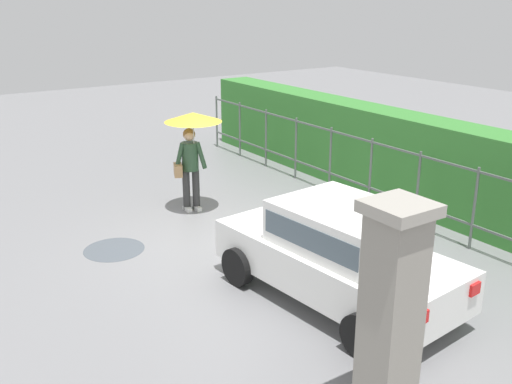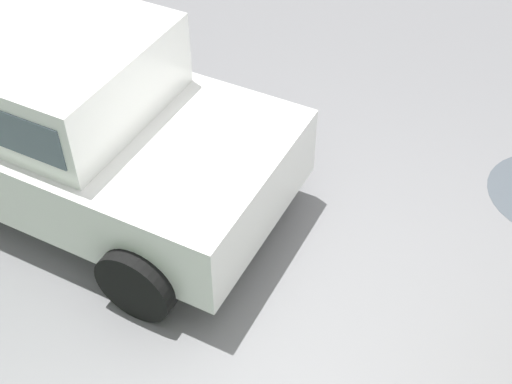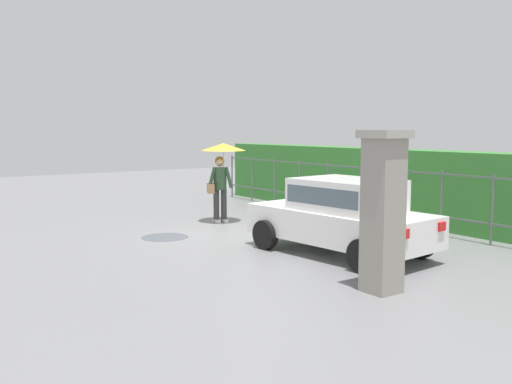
# 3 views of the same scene
# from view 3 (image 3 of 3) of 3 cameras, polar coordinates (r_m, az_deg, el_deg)

# --- Properties ---
(ground_plane) EXTENTS (40.00, 40.00, 0.00)m
(ground_plane) POSITION_cam_3_polar(r_m,az_deg,el_deg) (12.91, -0.04, -4.39)
(ground_plane) COLOR slate
(car) EXTENTS (3.86, 2.15, 1.48)m
(car) POSITION_cam_3_polar(r_m,az_deg,el_deg) (10.91, 8.85, -2.19)
(car) COLOR white
(car) RESTS_ON ground
(pedestrian) EXTENTS (1.15, 1.15, 2.07)m
(pedestrian) POSITION_cam_3_polar(r_m,az_deg,el_deg) (14.43, -3.53, 3.12)
(pedestrian) COLOR #333333
(pedestrian) RESTS_ON ground
(gate_pillar) EXTENTS (0.60, 0.60, 2.42)m
(gate_pillar) POSITION_cam_3_polar(r_m,az_deg,el_deg) (8.44, 12.87, -1.81)
(gate_pillar) COLOR gray
(gate_pillar) RESTS_ON ground
(fence_section) EXTENTS (11.44, 0.05, 1.50)m
(fence_section) POSITION_cam_3_polar(r_m,az_deg,el_deg) (15.40, 8.97, 0.41)
(fence_section) COLOR #59605B
(fence_section) RESTS_ON ground
(hedge_row) EXTENTS (12.39, 0.90, 1.90)m
(hedge_row) POSITION_cam_3_polar(r_m,az_deg,el_deg) (16.02, 11.30, 1.04)
(hedge_row) COLOR #387F33
(hedge_row) RESTS_ON ground
(puddle_near) EXTENTS (1.06, 1.06, 0.00)m
(puddle_near) POSITION_cam_3_polar(r_m,az_deg,el_deg) (12.77, -9.32, -4.59)
(puddle_near) COLOR #4C545B
(puddle_near) RESTS_ON ground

